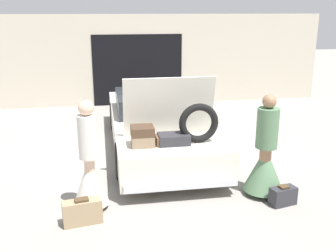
% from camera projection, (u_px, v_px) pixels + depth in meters
% --- Properties ---
extents(ground_plane, '(40.00, 40.00, 0.00)m').
position_uv_depth(ground_plane, '(157.00, 147.00, 8.71)').
color(ground_plane, gray).
extents(garage_wall_back, '(12.00, 0.14, 2.80)m').
position_uv_depth(garage_wall_back, '(137.00, 61.00, 12.32)').
color(garage_wall_back, beige).
rests_on(garage_wall_back, ground_plane).
extents(car, '(1.94, 5.26, 1.82)m').
position_uv_depth(car, '(157.00, 123.00, 8.54)').
color(car, silver).
rests_on(car, ground_plane).
extents(person_left, '(0.54, 0.54, 1.69)m').
position_uv_depth(person_left, '(90.00, 171.00, 5.86)').
color(person_left, beige).
rests_on(person_left, ground_plane).
extents(person_right, '(0.66, 0.66, 1.68)m').
position_uv_depth(person_right, '(265.00, 160.00, 6.32)').
color(person_right, '#997051').
rests_on(person_right, ground_plane).
extents(suitcase_beside_left_person, '(0.57, 0.30, 0.38)m').
position_uv_depth(suitcase_beside_left_person, '(82.00, 212.00, 5.54)').
color(suitcase_beside_left_person, '#9E8460').
rests_on(suitcase_beside_left_person, ground_plane).
extents(suitcase_beside_right_person, '(0.44, 0.29, 0.32)m').
position_uv_depth(suitcase_beside_right_person, '(283.00, 196.00, 6.10)').
color(suitcase_beside_right_person, '#2D2D33').
rests_on(suitcase_beside_right_person, ground_plane).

